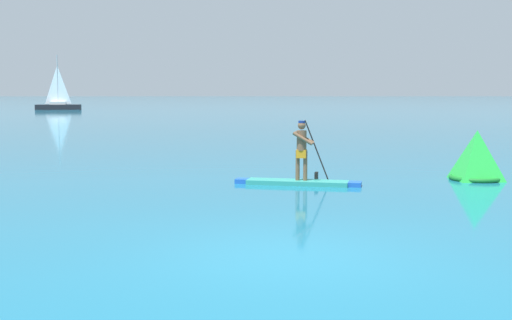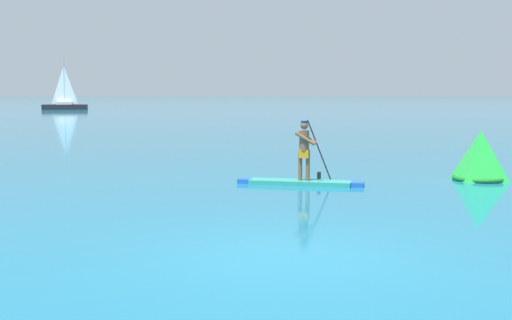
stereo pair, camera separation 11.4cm
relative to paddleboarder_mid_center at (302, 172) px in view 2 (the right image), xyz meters
The scene contains 4 objects.
ground 7.61m from the paddleboarder_mid_center, 95.03° to the right, with size 440.00×440.00×0.00m, color #196B8C.
paddleboarder_mid_center is the anchor object (origin of this frame).
race_marker_buoy 5.13m from the paddleboarder_mid_center, 10.86° to the left, with size 1.74×1.74×1.39m.
sailboat_left_horizon 69.25m from the paddleboarder_mid_center, 111.52° to the left, with size 5.47×2.19×6.69m.
Camera 2 is at (-0.38, -10.08, 2.54)m, focal length 46.93 mm.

